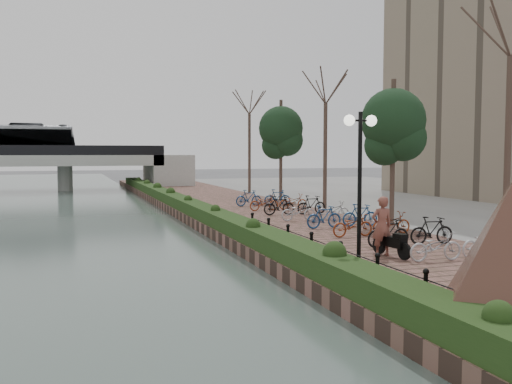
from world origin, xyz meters
name	(u,v)px	position (x,y,z in m)	size (l,w,h in m)	color
ground	(309,299)	(0.00, 0.00, 0.00)	(220.00, 220.00, 0.00)	#59595B
promenade	(250,214)	(4.00, 17.50, 0.25)	(8.00, 75.00, 0.50)	brown
inland_pavement	(481,206)	(20.00, 17.50, 0.25)	(24.00, 75.00, 0.50)	gray
hedge	(182,202)	(0.60, 20.00, 0.80)	(1.10, 56.00, 0.60)	#1D3714
chain_fence	(325,251)	(1.40, 2.00, 0.85)	(0.10, 14.10, 0.70)	black
lamppost	(360,154)	(2.10, 1.23, 3.72)	(1.02, 0.32, 4.42)	black
motorcycle	(391,243)	(3.73, 2.12, 0.95)	(0.45, 1.42, 0.89)	black
pedestrian	(382,226)	(3.51, 2.35, 1.45)	(0.69, 0.45, 1.89)	brown
bicycle_parking	(329,214)	(5.50, 10.21, 0.97)	(2.40, 19.89, 1.00)	#B1B2B6
street_trees	(353,154)	(8.00, 12.68, 3.69)	(3.20, 37.12, 6.80)	#392921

